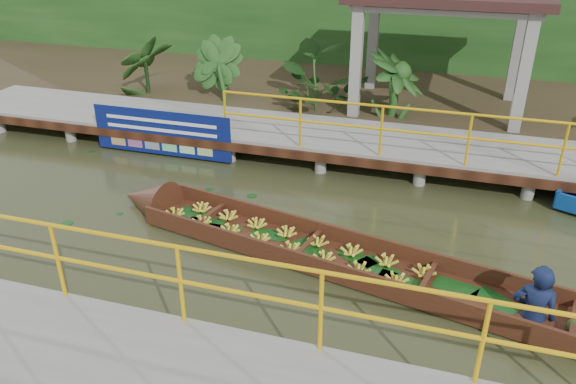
# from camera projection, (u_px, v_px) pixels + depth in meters

# --- Properties ---
(ground) EXTENTS (80.00, 80.00, 0.00)m
(ground) POSITION_uv_depth(u_px,v_px,m) (225.00, 229.00, 9.55)
(ground) COLOR #30341A
(ground) RESTS_ON ground
(land_strip) EXTENTS (30.00, 8.00, 0.45)m
(land_strip) POSITION_uv_depth(u_px,v_px,m) (327.00, 92.00, 15.84)
(land_strip) COLOR #36291B
(land_strip) RESTS_ON ground
(far_dock) EXTENTS (16.00, 2.06, 1.66)m
(far_dock) POSITION_uv_depth(u_px,v_px,m) (285.00, 133.00, 12.25)
(far_dock) COLOR gray
(far_dock) RESTS_ON ground
(pavilion) EXTENTS (4.40, 3.00, 3.00)m
(pavilion) POSITION_uv_depth(u_px,v_px,m) (446.00, 8.00, 12.86)
(pavilion) COLOR gray
(pavilion) RESTS_ON ground
(foliage_backdrop) EXTENTS (30.00, 0.80, 4.00)m
(foliage_backdrop) POSITION_uv_depth(u_px,v_px,m) (348.00, 12.00, 17.16)
(foliage_backdrop) COLOR #183D13
(foliage_backdrop) RESTS_ON ground
(vendor_boat) EXTENTS (9.38, 2.84, 2.01)m
(vendor_boat) POSITION_uv_depth(u_px,v_px,m) (381.00, 264.00, 8.21)
(vendor_boat) COLOR #32190D
(vendor_boat) RESTS_ON ground
(blue_banner) EXTENTS (3.19, 0.04, 1.00)m
(blue_banner) POSITION_uv_depth(u_px,v_px,m) (162.00, 133.00, 12.05)
(blue_banner) COLOR navy
(blue_banner) RESTS_ON ground
(tropical_plants) EXTENTS (14.32, 1.32, 1.65)m
(tropical_plants) POSITION_uv_depth(u_px,v_px,m) (384.00, 81.00, 13.01)
(tropical_plants) COLOR #183D13
(tropical_plants) RESTS_ON ground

